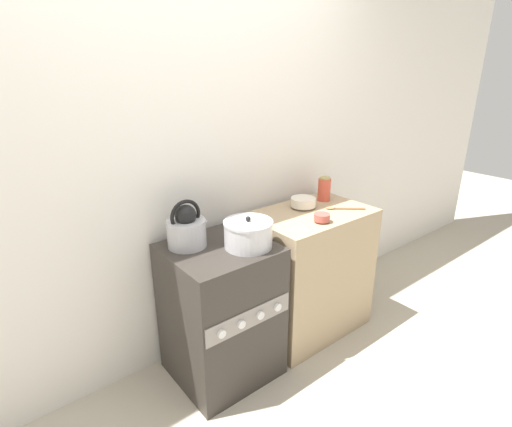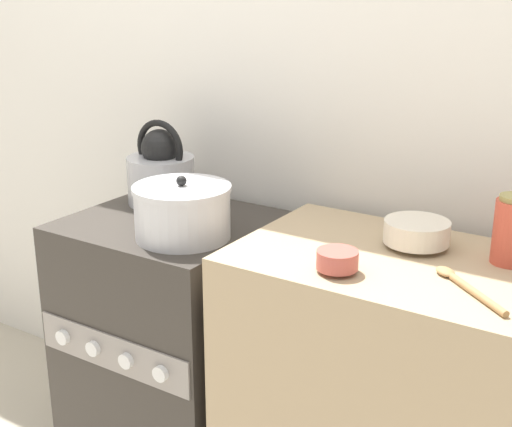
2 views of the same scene
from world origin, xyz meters
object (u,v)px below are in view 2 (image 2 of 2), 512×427
Objects in this scene: stove at (175,345)px; enamel_bowl at (417,232)px; kettle at (161,172)px; cooking_pot at (182,212)px; storage_jar at (512,230)px; small_ceramic_bowl at (337,260)px.

stove is 5.07× the size of enamel_bowl.
stove is 0.54m from kettle.
cooking_pot is at bearing -36.74° from stove.
storage_jar is at bearing 6.38° from stove.
storage_jar reaches higher than small_ceramic_bowl.
storage_jar is at bearing -0.68° from kettle.
storage_jar reaches higher than cooking_pot.
cooking_pot is 1.62× the size of storage_jar.
small_ceramic_bowl reaches higher than stove.
enamel_bowl is 0.27m from small_ceramic_bowl.
stove is at bearing 165.32° from small_ceramic_bowl.
enamel_bowl reaches higher than stove.
storage_jar is (0.22, 0.02, 0.04)m from enamel_bowl.
kettle is at bearing 179.32° from storage_jar.
cooking_pot is (0.25, -0.21, -0.03)m from kettle.
cooking_pot is at bearing -163.12° from enamel_bowl.
enamel_bowl is at bearing -174.82° from storage_jar.
kettle is at bearing 139.80° from cooking_pot.
kettle is at bearing 159.43° from small_ceramic_bowl.
cooking_pot is 0.84m from storage_jar.
stove is 8.61× the size of small_ceramic_bowl.
storage_jar is (1.07, -0.01, 0.02)m from kettle.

